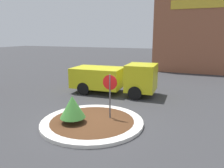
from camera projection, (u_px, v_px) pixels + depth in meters
ground_plane at (92, 123)px, 10.20m from camera, size 120.00×120.00×0.00m
traffic_island at (92, 122)px, 10.18m from camera, size 4.75×4.75×0.15m
stop_sign at (110, 89)px, 10.21m from camera, size 0.71×0.07×2.26m
island_shrub at (72, 107)px, 9.77m from camera, size 1.15×1.15×1.25m
utility_truck at (114, 78)px, 15.26m from camera, size 5.95×2.60×2.15m
storefront_building at (210, 36)px, 24.75m from camera, size 11.75×6.07×7.95m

